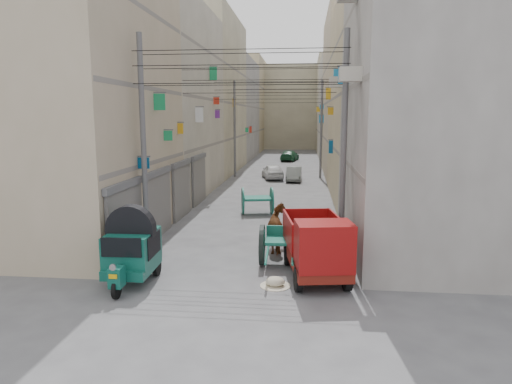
# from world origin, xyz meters

# --- Properties ---
(ground) EXTENTS (140.00, 140.00, 0.00)m
(ground) POSITION_xyz_m (0.00, 0.00, 0.00)
(ground) COLOR #4B4B4E
(ground) RESTS_ON ground
(building_row_left) EXTENTS (8.00, 62.00, 14.00)m
(building_row_left) POSITION_xyz_m (-8.00, 34.13, 6.46)
(building_row_left) COLOR tan
(building_row_left) RESTS_ON ground
(building_row_right) EXTENTS (8.00, 62.00, 14.00)m
(building_row_right) POSITION_xyz_m (8.00, 34.13, 6.46)
(building_row_right) COLOR #9C9792
(building_row_right) RESTS_ON ground
(end_cap_building) EXTENTS (22.00, 10.00, 13.00)m
(end_cap_building) POSITION_xyz_m (0.00, 66.00, 6.50)
(end_cap_building) COLOR #B7AE90
(end_cap_building) RESTS_ON ground
(shutters_left) EXTENTS (0.18, 14.40, 2.88)m
(shutters_left) POSITION_xyz_m (-3.92, 10.38, 1.49)
(shutters_left) COLOR #4B4A4F
(shutters_left) RESTS_ON ground
(signboards) EXTENTS (8.22, 40.52, 5.67)m
(signboards) POSITION_xyz_m (-0.01, 21.66, 3.43)
(signboards) COLOR #1B82BF
(signboards) RESTS_ON ground
(ac_units) EXTENTS (0.70, 6.55, 3.35)m
(ac_units) POSITION_xyz_m (3.65, 7.67, 7.43)
(ac_units) COLOR #AFAA9D
(ac_units) RESTS_ON ground
(utility_poles) EXTENTS (7.40, 22.20, 8.00)m
(utility_poles) POSITION_xyz_m (0.00, 17.00, 4.00)
(utility_poles) COLOR #565558
(utility_poles) RESTS_ON ground
(overhead_cables) EXTENTS (7.40, 22.52, 1.12)m
(overhead_cables) POSITION_xyz_m (0.00, 14.40, 6.77)
(overhead_cables) COLOR black
(overhead_cables) RESTS_ON ground
(auto_rickshaw) EXTENTS (1.55, 2.64, 1.85)m
(auto_rickshaw) POSITION_xyz_m (-3.00, 2.93, 1.09)
(auto_rickshaw) COLOR black
(auto_rickshaw) RESTS_ON ground
(tonga_cart) EXTENTS (1.52, 3.12, 1.40)m
(tonga_cart) POSITION_xyz_m (1.49, 5.07, 0.73)
(tonga_cart) COLOR black
(tonga_cart) RESTS_ON ground
(mini_truck) EXTENTS (2.22, 3.92, 2.08)m
(mini_truck) POSITION_xyz_m (2.71, 3.58, 1.00)
(mini_truck) COLOR black
(mini_truck) RESTS_ON ground
(second_cart) EXTENTS (1.86, 1.71, 1.42)m
(second_cart) POSITION_xyz_m (-0.18, 13.33, 0.76)
(second_cart) COLOR #16614F
(second_cart) RESTS_ON ground
(feed_sack) EXTENTS (0.58, 0.46, 0.29)m
(feed_sack) POSITION_xyz_m (1.43, 3.04, 0.14)
(feed_sack) COLOR beige
(feed_sack) RESTS_ON ground
(horse) EXTENTS (1.26, 2.14, 1.70)m
(horse) POSITION_xyz_m (1.35, 6.87, 0.85)
(horse) COLOR #5D2D16
(horse) RESTS_ON ground
(distant_car_white) EXTENTS (2.24, 3.87, 1.24)m
(distant_car_white) POSITION_xyz_m (-0.33, 27.06, 0.62)
(distant_car_white) COLOR silver
(distant_car_white) RESTS_ON ground
(distant_car_grey) EXTENTS (1.21, 3.37, 1.10)m
(distant_car_grey) POSITION_xyz_m (1.45, 26.09, 0.55)
(distant_car_grey) COLOR slate
(distant_car_grey) RESTS_ON ground
(distant_car_green) EXTENTS (2.32, 4.27, 1.18)m
(distant_car_green) POSITION_xyz_m (0.56, 42.96, 0.59)
(distant_car_green) COLOR #1D5432
(distant_car_green) RESTS_ON ground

